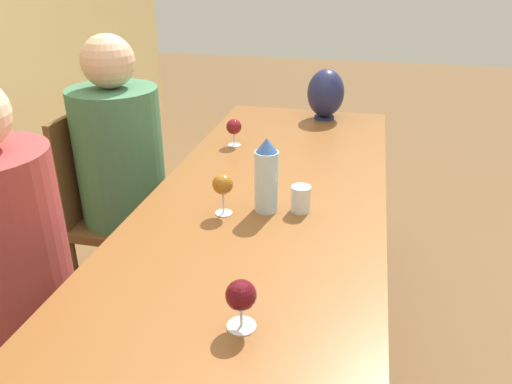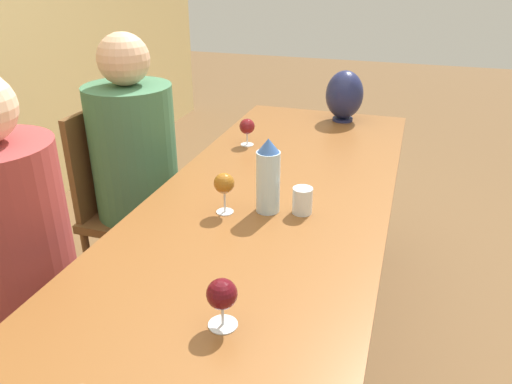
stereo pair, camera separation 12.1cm
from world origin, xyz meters
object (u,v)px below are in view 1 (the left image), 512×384
Objects in this scene: water_bottle at (266,176)px; person_near at (12,269)px; wine_glass_0 at (241,296)px; wine_glass_2 at (223,185)px; wine_glass_3 at (234,127)px; chair_far at (112,206)px; water_tumbler at (301,199)px; vase at (326,93)px; chair_near at (0,310)px; person_far at (125,174)px.

person_near is (-0.39, 0.72, -0.22)m from water_bottle.
water_bottle is at bearing 6.29° from wine_glass_0.
wine_glass_2 is 0.67m from wine_glass_3.
wine_glass_3 is 0.10× the size of person_near.
water_tumbler is at bearing -110.93° from chair_far.
chair_near is at bearing 149.27° from vase.
water_bottle is 0.85m from person_near.
water_bottle is 1.82× the size of wine_glass_2.
chair_near is (-1.51, 0.90, -0.40)m from vase.
wine_glass_0 is 1.26m from person_far.
wine_glass_0 is 0.13× the size of chair_far.
wine_glass_3 is at bearing -63.02° from person_far.
wine_glass_0 is at bearing -102.93° from chair_near.
person_far is (0.77, -0.00, 0.00)m from person_near.
wine_glass_3 is 0.68m from chair_far.
water_bottle is 2.09× the size of wine_glass_3.
wine_glass_2 is at bearing 112.67° from water_bottle.
person_near reaches higher than water_tumbler.
chair_far is 0.19m from person_far.
water_bottle is 0.99× the size of vase.
water_bottle is 0.84m from person_far.
chair_far is (-0.74, 0.90, -0.40)m from vase.
person_near is at bearing 155.84° from wine_glass_3.
chair_far is at bearing 42.11° from wine_glass_0.
person_far is at bearing 53.78° from wine_glass_2.
chair_far is (0.43, 0.68, -0.37)m from wine_glass_2.
person_far reaches higher than chair_far.
wine_glass_0 is 1.24m from wine_glass_3.
person_far is (0.35, 0.84, -0.14)m from water_tumbler.
person_far is (0.37, 0.72, -0.22)m from water_bottle.
chair_near is at bearing 114.10° from water_tumbler.
water_tumbler is 1.06m from chair_near.
wine_glass_0 reaches higher than wine_glass_3.
chair_far reaches higher than water_tumbler.
chair_far is (0.97, 0.88, -0.35)m from wine_glass_0.
chair_far reaches higher than wine_glass_3.
water_bottle is 0.66m from wine_glass_3.
chair_near and chair_far have the same top height.
wine_glass_2 is 1.15× the size of wine_glass_3.
wine_glass_3 is 0.10× the size of person_far.
person_near is 0.77m from person_far.
wine_glass_0 is at bearing -140.89° from person_far.
chair_near is 1.00× the size of chair_far.
vase is at bearing -4.37° from water_bottle.
water_bottle reaches higher than wine_glass_2.
water_tumbler is 0.70m from wine_glass_3.
chair_near is 0.77m from chair_far.
wine_glass_3 is (-0.51, 0.36, -0.05)m from vase.
vase is at bearing -0.65° from wine_glass_0.
chair_far is 0.79m from person_near.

